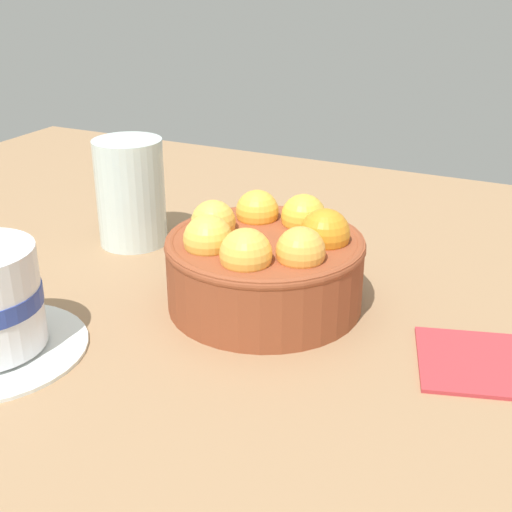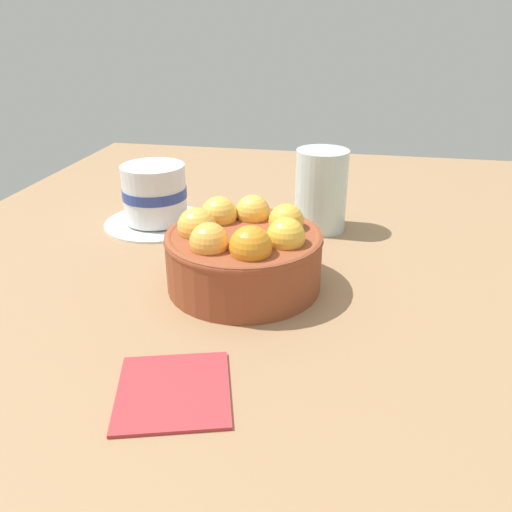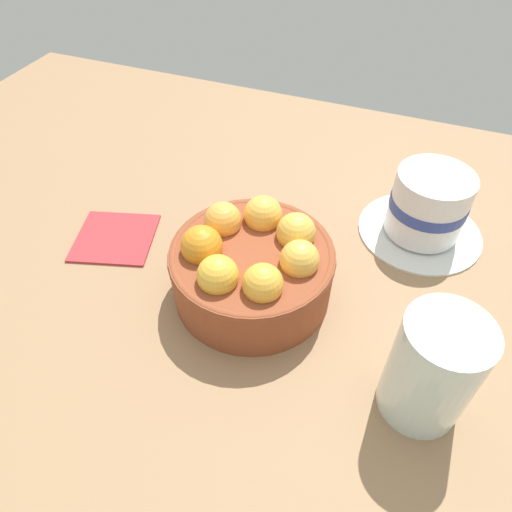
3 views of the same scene
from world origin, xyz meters
The scene contains 4 objects.
ground_plane centered at (0.00, 0.00, -1.81)cm, with size 122.43×87.42×3.62cm, color #997551.
terracotta_bowl centered at (-0.03, 0.02, 4.01)cm, with size 16.64×16.64×8.77cm.
water_glass centered at (18.10, -6.61, 5.42)cm, with size 6.93×6.93×10.84cm, color silver.
folded_napkin centered at (-18.28, 1.68, 0.30)cm, with size 9.07×8.72×0.60cm, color #B23338.
Camera 1 is at (-21.91, 47.19, 27.57)cm, focal length 48.05 mm.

